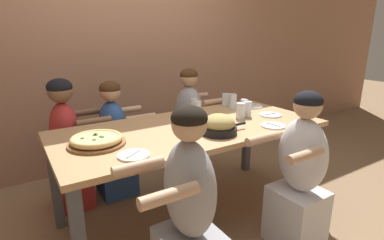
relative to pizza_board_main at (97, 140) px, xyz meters
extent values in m
plane|color=#896B4C|center=(0.74, 0.01, -0.82)|extent=(18.00, 18.00, 0.00)
cube|color=#9E7056|center=(0.74, 1.42, 0.78)|extent=(10.00, 0.06, 3.20)
cube|color=tan|center=(0.74, 0.01, -0.05)|extent=(2.07, 0.96, 0.04)
cube|color=#4C4C51|center=(1.72, -0.41, -0.44)|extent=(0.07, 0.07, 0.75)
cube|color=#4C4C51|center=(-0.24, 0.43, -0.44)|extent=(0.07, 0.07, 0.75)
cube|color=#4C4C51|center=(1.72, 0.43, -0.44)|extent=(0.07, 0.07, 0.75)
cylinder|color=brown|center=(0.00, 0.00, -0.02)|extent=(0.37, 0.37, 0.02)
torus|color=#DBB26B|center=(0.00, 0.00, 0.01)|extent=(0.33, 0.33, 0.04)
cylinder|color=#E5C675|center=(0.00, 0.00, 0.00)|extent=(0.28, 0.28, 0.03)
cylinder|color=#4C7A3D|center=(0.01, 0.07, 0.02)|extent=(0.02, 0.02, 0.01)
cylinder|color=#4C7A3D|center=(0.03, -0.02, 0.02)|extent=(0.02, 0.02, 0.01)
cylinder|color=#4C7A3D|center=(-0.08, 0.02, 0.02)|extent=(0.02, 0.02, 0.01)
cylinder|color=#4C7A3D|center=(0.01, 0.04, 0.02)|extent=(0.02, 0.02, 0.01)
cylinder|color=#4C7A3D|center=(0.03, 0.00, 0.02)|extent=(0.02, 0.02, 0.01)
cylinder|color=#4C7A3D|center=(0.00, 0.05, 0.02)|extent=(0.02, 0.02, 0.01)
cylinder|color=#4C7A3D|center=(-0.02, -0.04, 0.02)|extent=(0.02, 0.02, 0.01)
cylinder|color=black|center=(0.81, -0.24, 0.00)|extent=(0.26, 0.26, 0.05)
cylinder|color=black|center=(1.00, -0.24, 0.01)|extent=(0.12, 0.02, 0.02)
ellipsoid|color=tan|center=(0.81, -0.24, 0.05)|extent=(0.23, 0.23, 0.13)
cylinder|color=white|center=(1.49, -0.09, -0.02)|extent=(0.19, 0.19, 0.01)
cube|color=#B7B7BC|center=(1.49, -0.09, -0.02)|extent=(0.13, 0.02, 0.01)
cylinder|color=white|center=(0.13, -0.30, -0.02)|extent=(0.19, 0.19, 0.01)
cube|color=#B7B7BC|center=(0.13, -0.30, -0.02)|extent=(0.12, 0.09, 0.01)
cylinder|color=white|center=(1.27, -0.33, -0.02)|extent=(0.19, 0.19, 0.01)
cube|color=#B7B7BC|center=(1.27, -0.33, -0.02)|extent=(0.03, 0.13, 0.01)
cylinder|color=white|center=(1.58, 0.25, -0.02)|extent=(0.22, 0.22, 0.01)
cube|color=#B7B7BC|center=(1.58, 0.25, -0.02)|extent=(0.15, 0.02, 0.01)
cylinder|color=silver|center=(1.39, 0.41, 0.03)|extent=(0.07, 0.07, 0.12)
cylinder|color=silver|center=(1.39, 0.41, 0.01)|extent=(0.07, 0.07, 0.07)
cylinder|color=silver|center=(1.20, -0.02, 0.04)|extent=(0.08, 0.08, 0.13)
cylinder|color=silver|center=(1.20, -0.02, 0.02)|extent=(0.07, 0.07, 0.10)
cylinder|color=silver|center=(0.96, 0.28, 0.03)|extent=(0.07, 0.07, 0.12)
cylinder|color=silver|center=(0.96, 0.28, 0.00)|extent=(0.06, 0.06, 0.06)
cylinder|color=silver|center=(1.29, 0.00, 0.04)|extent=(0.07, 0.07, 0.13)
cylinder|color=silver|center=(1.29, 0.00, 0.00)|extent=(0.07, 0.07, 0.07)
cylinder|color=silver|center=(1.39, 0.15, 0.03)|extent=(0.07, 0.07, 0.11)
cylinder|color=silver|center=(1.39, 0.15, 0.00)|extent=(0.06, 0.06, 0.06)
cylinder|color=silver|center=(1.02, 0.42, 0.03)|extent=(0.07, 0.07, 0.11)
cylinder|color=black|center=(1.02, 0.42, 0.01)|extent=(0.06, 0.06, 0.08)
cylinder|color=silver|center=(1.37, 0.28, 0.04)|extent=(0.07, 0.07, 0.14)
cylinder|color=black|center=(1.37, 0.28, 0.02)|extent=(0.06, 0.06, 0.09)
cube|color=#B22D2D|center=(-0.08, 0.71, -0.60)|extent=(0.32, 0.34, 0.43)
ellipsoid|color=#B22D2D|center=(-0.08, 0.71, -0.13)|extent=(0.24, 0.36, 0.51)
sphere|color=brown|center=(-0.08, 0.71, 0.22)|extent=(0.20, 0.20, 0.20)
ellipsoid|color=black|center=(-0.08, 0.71, 0.25)|extent=(0.20, 0.20, 0.14)
cylinder|color=brown|center=(0.12, 0.88, -0.03)|extent=(0.28, 0.06, 0.06)
cylinder|color=brown|center=(0.12, 0.54, -0.03)|extent=(0.28, 0.06, 0.06)
cube|color=#2D5193|center=(0.32, 0.71, -0.60)|extent=(0.32, 0.34, 0.43)
ellipsoid|color=#2D5193|center=(0.32, 0.71, -0.15)|extent=(0.24, 0.36, 0.47)
sphere|color=tan|center=(0.32, 0.71, 0.17)|extent=(0.18, 0.18, 0.18)
ellipsoid|color=#422814|center=(0.32, 0.71, 0.20)|extent=(0.19, 0.19, 0.13)
cylinder|color=tan|center=(0.53, 0.88, -0.06)|extent=(0.28, 0.06, 0.06)
cylinder|color=tan|center=(0.53, 0.54, -0.06)|extent=(0.28, 0.06, 0.06)
ellipsoid|color=#99999E|center=(0.28, -0.69, -0.11)|extent=(0.24, 0.36, 0.54)
sphere|color=tan|center=(0.28, -0.69, 0.24)|extent=(0.18, 0.18, 0.18)
ellipsoid|color=black|center=(0.28, -0.69, 0.27)|extent=(0.18, 0.18, 0.12)
cylinder|color=tan|center=(0.08, -0.86, 0.00)|extent=(0.28, 0.06, 0.06)
cylinder|color=tan|center=(0.08, -0.51, 0.00)|extent=(0.28, 0.06, 0.06)
cube|color=#99999E|center=(1.14, 0.71, -0.60)|extent=(0.32, 0.34, 0.43)
ellipsoid|color=#99999E|center=(1.14, 0.71, -0.12)|extent=(0.24, 0.36, 0.53)
sphere|color=tan|center=(1.14, 0.71, 0.23)|extent=(0.18, 0.18, 0.18)
ellipsoid|color=#422814|center=(1.14, 0.71, 0.26)|extent=(0.18, 0.18, 0.13)
cylinder|color=tan|center=(1.35, 0.88, -0.01)|extent=(0.28, 0.06, 0.06)
cylinder|color=tan|center=(1.35, 0.54, -0.01)|extent=(0.28, 0.06, 0.06)
cube|color=silver|center=(1.18, -0.69, -0.60)|extent=(0.32, 0.34, 0.43)
ellipsoid|color=silver|center=(1.18, -0.69, -0.12)|extent=(0.24, 0.36, 0.52)
sphere|color=tan|center=(1.18, -0.69, 0.22)|extent=(0.18, 0.18, 0.18)
ellipsoid|color=black|center=(1.18, -0.69, 0.25)|extent=(0.18, 0.18, 0.13)
cylinder|color=tan|center=(0.97, -0.86, -0.02)|extent=(0.28, 0.06, 0.06)
cylinder|color=tan|center=(0.97, -0.51, -0.02)|extent=(0.28, 0.06, 0.06)
camera|label=1|loc=(-0.45, -1.87, 0.67)|focal=28.00mm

